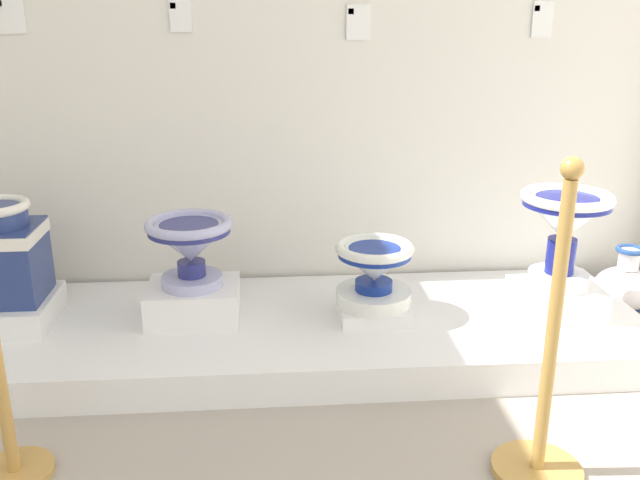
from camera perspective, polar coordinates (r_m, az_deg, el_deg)
The scene contains 15 objects.
display_platform at distance 2.92m, azimuth -2.86°, elevation -7.66°, with size 2.98×0.92×0.14m, color white.
plinth_block_pale_glazed at distance 3.09m, azimuth -24.31°, elevation -5.33°, with size 0.36×0.38×0.11m, color white.
antique_toilet_pale_glazed at distance 3.00m, azimuth -24.96°, elevation -0.75°, with size 0.32×0.29×0.40m.
plinth_block_tall_cobalt at distance 2.91m, azimuth -10.42°, elevation -5.01°, with size 0.37×0.30×0.14m, color white.
antique_toilet_tall_cobalt at distance 2.82m, azimuth -10.72°, elevation -0.16°, with size 0.35×0.35×0.28m.
plinth_block_rightmost at distance 2.90m, azimuth 4.41°, elevation -5.73°, with size 0.28×0.29×0.06m, color white.
antique_toilet_rightmost at distance 2.83m, azimuth 4.50°, elevation -2.33°, with size 0.32×0.32×0.26m.
plinth_block_leftmost at distance 3.06m, azimuth 18.92°, elevation -4.68°, with size 0.35×0.28×0.13m, color white.
antique_toilet_leftmost at distance 2.95m, azimuth 19.61°, elevation 1.49°, with size 0.37×0.37×0.40m.
info_placard_first at distance 3.26m, azimuth -24.30°, elevation 16.66°, with size 0.12×0.01×0.15m.
info_placard_second at distance 3.11m, azimuth -11.49°, elevation 17.77°, with size 0.09×0.01×0.13m.
info_placard_third at distance 3.12m, azimuth 3.19°, elevation 17.59°, with size 0.11×0.01×0.15m.
info_placard_fourth at distance 3.33m, azimuth 17.93°, elevation 17.02°, with size 0.09×0.01×0.16m.
decorative_vase_corner at distance 3.51m, azimuth 23.92°, elevation -3.57°, with size 0.28×0.28×0.33m.
stanchion_post_near_right at distance 2.19m, azimuth 18.16°, elevation -12.12°, with size 0.28×0.28×0.99m.
Camera 1 is at (1.72, 0.09, 1.36)m, focal length 38.64 mm.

